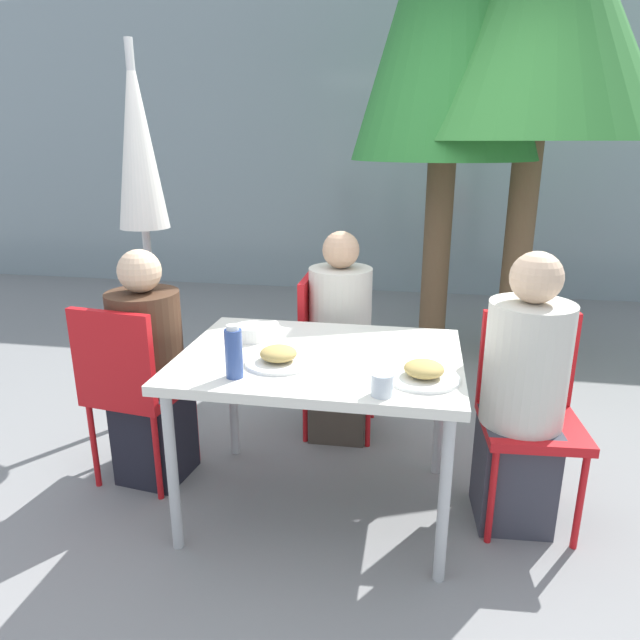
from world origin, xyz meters
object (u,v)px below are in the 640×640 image
at_px(person_right, 522,402).
at_px(salad_bowl, 251,332).
at_px(bottle, 234,353).
at_px(person_far, 340,343).
at_px(chair_left, 130,381).
at_px(drinking_cup, 382,385).
at_px(chair_right, 529,401).
at_px(closed_umbrella, 140,168).
at_px(chair_far, 327,341).
at_px(tree_behind_right, 543,7).
at_px(person_left, 150,375).

height_order(person_right, salad_bowl, person_right).
bearing_deg(salad_bowl, bottle, -81.66).
distance_m(person_far, bottle, 1.04).
distance_m(chair_left, drinking_cup, 1.26).
relative_size(chair_right, drinking_cup, 11.09).
bearing_deg(drinking_cup, closed_umbrella, 141.66).
bearing_deg(chair_right, chair_far, -35.26).
bearing_deg(drinking_cup, chair_right, 39.76).
bearing_deg(chair_far, bottle, -11.12).
height_order(person_far, closed_umbrella, closed_umbrella).
bearing_deg(chair_left, tree_behind_right, 53.27).
height_order(bottle, salad_bowl, bottle).
height_order(person_left, chair_right, person_left).
relative_size(chair_left, chair_right, 1.00).
distance_m(bottle, drinking_cup, 0.56).
height_order(chair_left, bottle, bottle).
xyz_separation_m(closed_umbrella, salad_bowl, (0.77, -0.61, -0.68)).
height_order(person_far, drinking_cup, person_far).
height_order(person_right, tree_behind_right, tree_behind_right).
xyz_separation_m(person_left, salad_bowl, (0.49, 0.03, 0.23)).
distance_m(chair_far, drinking_cup, 1.17).
xyz_separation_m(chair_far, drinking_cup, (0.37, -1.08, 0.24)).
height_order(salad_bowl, tree_behind_right, tree_behind_right).
bearing_deg(chair_right, closed_umbrella, -21.07).
relative_size(person_left, salad_bowl, 7.52).
bearing_deg(drinking_cup, person_far, 105.94).
xyz_separation_m(chair_right, person_right, (-0.04, -0.08, 0.03)).
height_order(chair_right, closed_umbrella, closed_umbrella).
distance_m(chair_left, salad_bowl, 0.61).
height_order(chair_left, person_left, person_left).
xyz_separation_m(person_left, person_far, (0.82, 0.57, 0.01)).
relative_size(person_left, closed_umbrella, 0.54).
relative_size(closed_umbrella, drinking_cup, 25.86).
bearing_deg(salad_bowl, person_right, -3.77).
bearing_deg(bottle, tree_behind_right, 60.08).
distance_m(chair_right, person_right, 0.10).
distance_m(chair_left, person_right, 1.72).
height_order(chair_right, tree_behind_right, tree_behind_right).
relative_size(person_left, drinking_cup, 14.02).
distance_m(chair_left, bottle, 0.76).
distance_m(person_right, drinking_cup, 0.71).
bearing_deg(tree_behind_right, closed_umbrella, -149.14).
xyz_separation_m(salad_bowl, tree_behind_right, (1.41, 1.92, 1.63)).
relative_size(salad_bowl, tree_behind_right, 0.05).
bearing_deg(salad_bowl, chair_right, 0.31).
bearing_deg(chair_left, person_far, 43.74).
relative_size(person_far, tree_behind_right, 0.35).
xyz_separation_m(bottle, drinking_cup, (0.55, -0.06, -0.06)).
bearing_deg(chair_left, chair_far, 48.47).
distance_m(person_left, person_far, 1.00).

